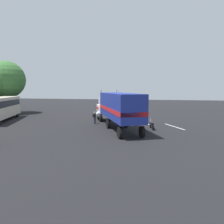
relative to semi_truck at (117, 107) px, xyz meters
The scene contains 9 objects.
ground_plane 6.37m from the semi_truck, 27.84° to the left, with size 120.00×120.00×0.00m, color black.
lane_stripe_near 4.30m from the semi_truck, 12.76° to the right, with size 4.40×0.16×0.01m, color silver.
lane_stripe_mid 5.89m from the semi_truck, 35.19° to the right, with size 4.40×0.16×0.01m, color silver.
lane_stripe_far 7.55m from the semi_truck, 73.37° to the right, with size 4.40×0.16×0.01m, color silver.
semi_truck is the anchor object (origin of this frame).
person_bystander 4.23m from the semi_truck, 59.46° to the left, with size 0.46×0.46×1.63m.
parked_bus 17.72m from the semi_truck, 83.74° to the left, with size 11.20×6.24×3.40m.
motorcycle 4.58m from the semi_truck, 89.80° to the right, with size 2.08×0.57×1.12m.
tree_center 25.25m from the semi_truck, 66.28° to the left, with size 6.93×6.93×9.80m.
Camera 1 is at (-29.20, -7.10, 4.64)m, focal length 33.15 mm.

